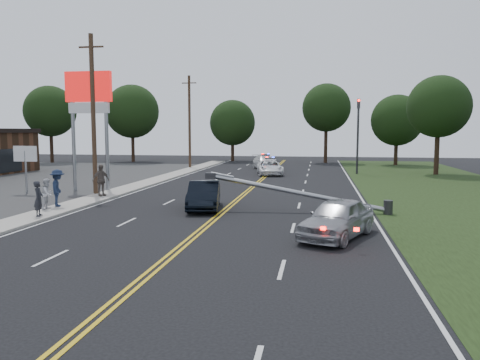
% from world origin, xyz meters
% --- Properties ---
extents(ground, '(120.00, 120.00, 0.00)m').
position_xyz_m(ground, '(0.00, 0.00, 0.00)').
color(ground, black).
rests_on(ground, ground).
extents(sidewalk, '(1.80, 70.00, 0.12)m').
position_xyz_m(sidewalk, '(-8.40, 10.00, 0.06)').
color(sidewalk, '#A49E94').
rests_on(sidewalk, ground).
extents(centerline_yellow, '(0.36, 80.00, 0.00)m').
position_xyz_m(centerline_yellow, '(0.00, 10.00, 0.01)').
color(centerline_yellow, gold).
rests_on(centerline_yellow, ground).
extents(pylon_sign, '(3.20, 0.35, 8.00)m').
position_xyz_m(pylon_sign, '(-10.50, 14.00, 6.00)').
color(pylon_sign, gray).
rests_on(pylon_sign, ground).
extents(small_sign, '(1.60, 0.14, 3.10)m').
position_xyz_m(small_sign, '(-14.00, 12.00, 2.33)').
color(small_sign, gray).
rests_on(small_sign, ground).
extents(traffic_signal, '(0.28, 0.41, 7.05)m').
position_xyz_m(traffic_signal, '(8.30, 30.00, 4.21)').
color(traffic_signal, '#2D2D30').
rests_on(traffic_signal, ground).
extents(fallen_streetlight, '(9.36, 0.44, 1.91)m').
position_xyz_m(fallen_streetlight, '(4.19, 8.00, 0.92)').
color(fallen_streetlight, '#2D2D30').
rests_on(fallen_streetlight, ground).
extents(utility_pole_mid, '(1.60, 0.28, 10.00)m').
position_xyz_m(utility_pole_mid, '(-9.20, 12.00, 5.08)').
color(utility_pole_mid, '#382619').
rests_on(utility_pole_mid, ground).
extents(utility_pole_far, '(1.60, 0.28, 10.00)m').
position_xyz_m(utility_pole_far, '(-9.20, 34.00, 5.08)').
color(utility_pole_far, '#382619').
rests_on(utility_pole_far, ground).
extents(tree_4, '(6.48, 6.48, 9.81)m').
position_xyz_m(tree_4, '(-29.28, 39.95, 6.56)').
color(tree_4, black).
rests_on(tree_4, ground).
extents(tree_5, '(7.00, 7.00, 10.12)m').
position_xyz_m(tree_5, '(-19.61, 43.32, 6.61)').
color(tree_5, black).
rests_on(tree_5, ground).
extents(tree_6, '(6.11, 6.11, 8.22)m').
position_xyz_m(tree_6, '(-6.82, 46.77, 5.15)').
color(tree_6, black).
rests_on(tree_6, ground).
extents(tree_7, '(6.12, 6.12, 10.07)m').
position_xyz_m(tree_7, '(5.55, 45.56, 7.00)').
color(tree_7, black).
rests_on(tree_7, ground).
extents(tree_8, '(6.06, 6.06, 8.35)m').
position_xyz_m(tree_8, '(13.77, 42.65, 5.32)').
color(tree_8, black).
rests_on(tree_8, ground).
extents(tree_9, '(5.73, 5.73, 9.17)m').
position_xyz_m(tree_9, '(15.57, 30.67, 6.29)').
color(tree_9, black).
rests_on(tree_9, ground).
extents(crashed_sedan, '(2.29, 4.62, 1.46)m').
position_xyz_m(crashed_sedan, '(-1.16, 8.06, 0.73)').
color(crashed_sedan, black).
rests_on(crashed_sedan, ground).
extents(waiting_sedan, '(3.40, 4.77, 1.51)m').
position_xyz_m(waiting_sedan, '(5.46, 2.49, 0.75)').
color(waiting_sedan, '#9A9BA1').
rests_on(waiting_sedan, ground).
extents(emergency_a, '(3.06, 5.11, 1.33)m').
position_xyz_m(emergency_a, '(0.24, 27.77, 0.66)').
color(emergency_a, white).
rests_on(emergency_a, ground).
extents(emergency_b, '(3.75, 5.58, 1.50)m').
position_xyz_m(emergency_b, '(-0.88, 33.98, 0.75)').
color(emergency_b, silver).
rests_on(emergency_b, ground).
extents(bystander_a, '(0.54, 0.68, 1.64)m').
position_xyz_m(bystander_a, '(-8.08, 4.17, 0.94)').
color(bystander_a, '#212228').
rests_on(bystander_a, sidewalk).
extents(bystander_b, '(0.61, 0.77, 1.55)m').
position_xyz_m(bystander_b, '(-8.80, 6.05, 0.90)').
color(bystander_b, silver).
rests_on(bystander_b, sidewalk).
extents(bystander_c, '(1.20, 1.45, 1.95)m').
position_xyz_m(bystander_c, '(-8.74, 6.91, 1.10)').
color(bystander_c, '#18243E').
rests_on(bystander_c, sidewalk).
extents(bystander_d, '(1.00, 1.21, 1.93)m').
position_xyz_m(bystander_d, '(-8.33, 10.98, 1.09)').
color(bystander_d, '#5F544C').
rests_on(bystander_d, sidewalk).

